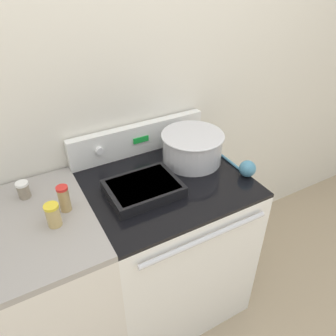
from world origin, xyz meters
TOP-DOWN VIEW (x-y plane):
  - kitchen_wall at (0.00, 0.72)m, footprint 8.00×0.05m
  - stove_range at (0.00, 0.34)m, footprint 0.79×0.71m
  - control_panel at (0.00, 0.66)m, footprint 0.79×0.07m
  - side_counter at (-0.67, 0.34)m, footprint 0.55×0.68m
  - mixing_bowl at (0.21, 0.44)m, footprint 0.33×0.33m
  - casserole_dish at (-0.14, 0.31)m, footprint 0.34×0.25m
  - ladle at (0.38, 0.19)m, footprint 0.08×0.31m
  - spice_jar_red_cap at (-0.49, 0.35)m, footprint 0.05×0.05m
  - spice_jar_yellow_cap at (-0.56, 0.28)m, footprint 0.06×0.06m
  - spice_jar_white_cap at (-0.64, 0.53)m, footprint 0.06×0.06m

SIDE VIEW (x-z plane):
  - stove_range at x=0.00m, z-range 0.00..0.92m
  - side_counter at x=-0.67m, z-range 0.00..0.93m
  - casserole_dish at x=-0.14m, z-range 0.92..0.98m
  - ladle at x=0.38m, z-range 0.92..1.00m
  - spice_jar_white_cap at x=-0.64m, z-range 0.93..1.01m
  - spice_jar_yellow_cap at x=-0.56m, z-range 0.93..1.04m
  - spice_jar_red_cap at x=-0.49m, z-range 0.93..1.06m
  - control_panel at x=0.00m, z-range 0.92..1.09m
  - mixing_bowl at x=0.21m, z-range 0.93..1.09m
  - kitchen_wall at x=0.00m, z-range 0.00..2.50m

